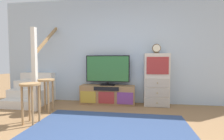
{
  "coord_description": "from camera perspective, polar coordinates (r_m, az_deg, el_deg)",
  "views": [
    {
      "loc": [
        0.41,
        -1.84,
        1.11
      ],
      "look_at": [
        -0.12,
        1.77,
        0.88
      ],
      "focal_mm": 26.36,
      "sensor_mm": 36.0,
      "label": 1
    }
  ],
  "objects": [
    {
      "name": "area_rug",
      "position": [
        2.71,
        -1.13,
        -20.5
      ],
      "size": [
        2.6,
        1.8,
        0.01
      ],
      "primitive_type": "cube",
      "color": "navy",
      "rests_on": "ground_plane"
    },
    {
      "name": "back_wall",
      "position": [
        4.32,
        2.98,
        6.73
      ],
      "size": [
        6.4,
        0.12,
        2.7
      ],
      "primitive_type": "cube",
      "color": "#A8BCD1",
      "rests_on": "ground_plane"
    },
    {
      "name": "staircase",
      "position": [
        4.89,
        -24.6,
        -5.48
      ],
      "size": [
        1.0,
        1.36,
        2.2
      ],
      "color": "silver",
      "rests_on": "ground_plane"
    },
    {
      "name": "desk_clock",
      "position": [
        4.06,
        15.16,
        7.14
      ],
      "size": [
        0.2,
        0.08,
        0.22
      ],
      "color": "#4C3823",
      "rests_on": "side_cabinet"
    },
    {
      "name": "media_console",
      "position": [
        4.18,
        -1.56,
        -8.52
      ],
      "size": [
        1.36,
        0.38,
        0.47
      ],
      "color": "#997047",
      "rests_on": "ground_plane"
    },
    {
      "name": "bar_stool_far",
      "position": [
        3.77,
        -21.81,
        -5.67
      ],
      "size": [
        0.34,
        0.34,
        0.7
      ],
      "color": "#A37A4C",
      "rests_on": "ground_plane"
    },
    {
      "name": "side_cabinet",
      "position": [
        4.1,
        15.14,
        -3.31
      ],
      "size": [
        0.58,
        0.38,
        1.26
      ],
      "color": "beige",
      "rests_on": "ground_plane"
    },
    {
      "name": "bar_stool_near",
      "position": [
        3.19,
        -26.41,
        -7.34
      ],
      "size": [
        0.34,
        0.34,
        0.71
      ],
      "color": "#A37A4C",
      "rests_on": "ground_plane"
    },
    {
      "name": "television",
      "position": [
        4.12,
        -1.52,
        0.19
      ],
      "size": [
        1.1,
        0.22,
        0.75
      ],
      "color": "black",
      "rests_on": "media_console"
    }
  ]
}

